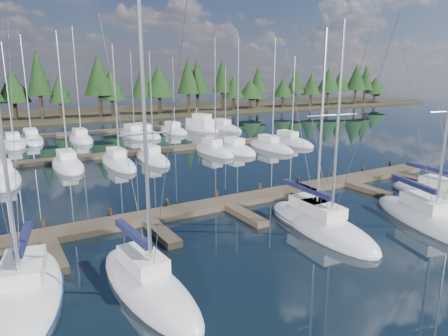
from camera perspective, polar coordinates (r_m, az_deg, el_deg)
ground at (r=39.78m, az=-8.93°, el=-0.54°), size 260.00×260.00×0.00m
far_shore at (r=97.43m, az=-22.34°, el=7.01°), size 220.00×30.00×0.60m
main_dock at (r=28.80m, az=0.53°, el=-5.38°), size 44.00×6.13×0.90m
back_docks at (r=58.06m, az=-16.19°, el=3.69°), size 50.00×21.80×0.40m
front_sailboat_1 at (r=19.76m, az=-26.62°, el=-15.92°), size 4.99×9.89×12.67m
front_sailboat_2 at (r=18.82m, az=-10.86°, el=-16.08°), size 3.14×8.84×12.96m
front_sailboat_3 at (r=25.34m, az=14.34°, el=-8.31°), size 3.66×8.70×13.07m
front_sailboat_4 at (r=26.32m, az=12.41°, el=-7.36°), size 2.68×7.91×12.78m
front_sailboat_5 at (r=28.96m, az=27.12°, el=-6.65°), size 5.53×10.28×13.19m
front_sailboat_6 at (r=34.39m, az=29.22°, el=-3.81°), size 3.40×10.03×16.72m
back_sailboat_rows at (r=53.46m, az=-14.56°, el=3.06°), size 46.57×32.33×16.40m
motor_yacht_right at (r=68.51m, az=-3.41°, el=5.86°), size 4.92×9.53×4.54m
tree_line at (r=87.40m, az=-21.41°, el=11.07°), size 185.89×11.71×13.65m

